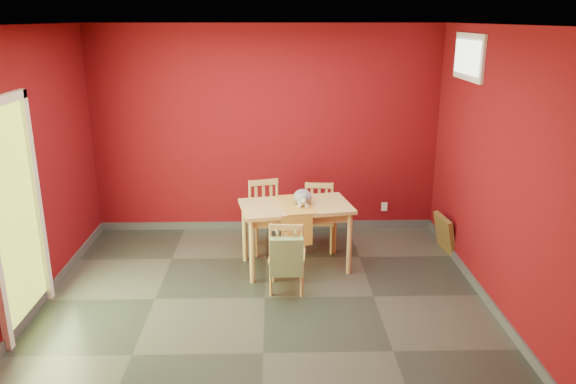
{
  "coord_description": "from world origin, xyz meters",
  "views": [
    {
      "loc": [
        0.11,
        -5.2,
        2.76
      ],
      "look_at": [
        0.25,
        0.45,
        1.0
      ],
      "focal_mm": 35.0,
      "sensor_mm": 36.0,
      "label": 1
    }
  ],
  "objects_px": {
    "tote_bag": "(286,257)",
    "chair_near": "(287,255)",
    "chair_far_right": "(319,216)",
    "dining_table": "(296,213)",
    "cat": "(303,194)",
    "chair_far_left": "(266,215)",
    "picture_frame": "(445,234)"
  },
  "relations": [
    {
      "from": "dining_table",
      "to": "chair_far_right",
      "type": "distance_m",
      "value": 0.69
    },
    {
      "from": "tote_bag",
      "to": "cat",
      "type": "xyz_separation_m",
      "value": [
        0.2,
        0.84,
        0.39
      ]
    },
    {
      "from": "chair_far_left",
      "to": "chair_far_right",
      "type": "distance_m",
      "value": 0.65
    },
    {
      "from": "dining_table",
      "to": "chair_far_right",
      "type": "bearing_deg",
      "value": 61.63
    },
    {
      "from": "chair_near",
      "to": "chair_far_right",
      "type": "bearing_deg",
      "value": 70.06
    },
    {
      "from": "chair_near",
      "to": "cat",
      "type": "height_order",
      "value": "cat"
    },
    {
      "from": "dining_table",
      "to": "chair_far_right",
      "type": "relative_size",
      "value": 1.63
    },
    {
      "from": "chair_near",
      "to": "dining_table",
      "type": "bearing_deg",
      "value": 79.09
    },
    {
      "from": "chair_far_left",
      "to": "cat",
      "type": "height_order",
      "value": "cat"
    },
    {
      "from": "tote_bag",
      "to": "cat",
      "type": "height_order",
      "value": "cat"
    },
    {
      "from": "chair_far_left",
      "to": "picture_frame",
      "type": "xyz_separation_m",
      "value": [
        2.19,
        -0.14,
        -0.21
      ]
    },
    {
      "from": "chair_far_left",
      "to": "chair_near",
      "type": "distance_m",
      "value": 1.16
    },
    {
      "from": "chair_far_left",
      "to": "chair_near",
      "type": "bearing_deg",
      "value": -78.71
    },
    {
      "from": "dining_table",
      "to": "chair_near",
      "type": "height_order",
      "value": "chair_near"
    },
    {
      "from": "chair_far_right",
      "to": "picture_frame",
      "type": "distance_m",
      "value": 1.56
    },
    {
      "from": "chair_far_right",
      "to": "dining_table",
      "type": "bearing_deg",
      "value": -118.37
    },
    {
      "from": "dining_table",
      "to": "tote_bag",
      "type": "distance_m",
      "value": 0.82
    },
    {
      "from": "dining_table",
      "to": "cat",
      "type": "distance_m",
      "value": 0.22
    },
    {
      "from": "chair_far_left",
      "to": "chair_near",
      "type": "height_order",
      "value": "chair_far_left"
    },
    {
      "from": "chair_near",
      "to": "cat",
      "type": "distance_m",
      "value": 0.81
    },
    {
      "from": "picture_frame",
      "to": "chair_far_right",
      "type": "bearing_deg",
      "value": 174.09
    },
    {
      "from": "dining_table",
      "to": "chair_far_right",
      "type": "xyz_separation_m",
      "value": [
        0.31,
        0.57,
        -0.25
      ]
    },
    {
      "from": "chair_far_left",
      "to": "picture_frame",
      "type": "distance_m",
      "value": 2.2
    },
    {
      "from": "chair_near",
      "to": "tote_bag",
      "type": "height_order",
      "value": "chair_near"
    },
    {
      "from": "cat",
      "to": "picture_frame",
      "type": "bearing_deg",
      "value": -11.73
    },
    {
      "from": "chair_near",
      "to": "tote_bag",
      "type": "xyz_separation_m",
      "value": [
        -0.01,
        -0.2,
        0.07
      ]
    },
    {
      "from": "chair_far_left",
      "to": "tote_bag",
      "type": "xyz_separation_m",
      "value": [
        0.22,
        -1.34,
        0.04
      ]
    },
    {
      "from": "tote_bag",
      "to": "chair_near",
      "type": "bearing_deg",
      "value": 87.29
    },
    {
      "from": "dining_table",
      "to": "chair_near",
      "type": "xyz_separation_m",
      "value": [
        -0.11,
        -0.59,
        -0.26
      ]
    },
    {
      "from": "chair_near",
      "to": "chair_far_left",
      "type": "bearing_deg",
      "value": 101.29
    },
    {
      "from": "chair_far_left",
      "to": "tote_bag",
      "type": "bearing_deg",
      "value": -80.76
    },
    {
      "from": "dining_table",
      "to": "chair_far_left",
      "type": "relative_size",
      "value": 1.54
    }
  ]
}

